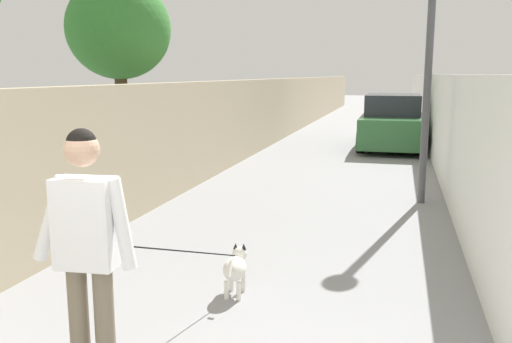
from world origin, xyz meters
TOP-DOWN VIEW (x-y plane):
  - ground_plane at (14.00, 0.00)m, footprint 80.00×80.00m
  - wall_left at (12.00, 2.40)m, footprint 48.00×0.30m
  - fence_right at (12.00, -2.40)m, footprint 48.00×0.30m
  - tree_left_mid at (7.50, 3.58)m, footprint 1.89×1.89m
  - lamp_post at (7.54, -1.85)m, footprint 0.36×0.36m
  - person_skateboarder at (1.31, 0.45)m, footprint 0.25×0.71m
  - dog at (3.12, 0.03)m, footprint 2.09×0.56m
  - car_near at (14.47, -1.25)m, footprint 4.39×1.80m

SIDE VIEW (x-z plane):
  - ground_plane at x=14.00m, z-range 0.00..0.00m
  - dog at x=3.12m, z-range -0.25..0.80m
  - car_near at x=14.47m, z-range -0.05..1.49m
  - wall_left at x=12.00m, z-range 0.00..1.97m
  - fence_right at x=12.00m, z-range 0.00..2.10m
  - person_skateboarder at x=1.31m, z-range 0.23..1.93m
  - tree_left_mid at x=7.50m, z-range 0.97..4.81m
  - lamp_post at x=7.54m, z-range 0.80..5.13m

